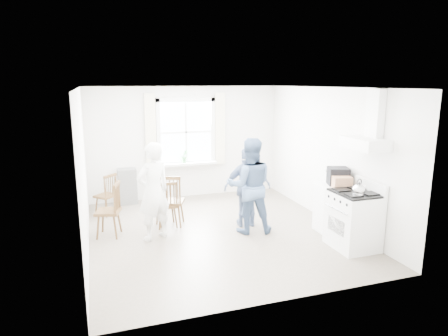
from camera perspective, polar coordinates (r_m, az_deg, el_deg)
room_shell at (r=7.04m, az=-0.88°, el=0.78°), size 4.62×5.12×2.64m
window_assembly at (r=9.35m, az=-5.41°, el=4.58°), size 1.88×0.24×1.70m
range_hood at (r=6.72m, az=19.92°, el=4.69°), size 0.45×0.76×0.94m
shelf_unit at (r=9.23m, az=-13.61°, el=-2.54°), size 0.40×0.30×0.80m
gas_stove at (r=6.94m, az=18.02°, el=-7.00°), size 0.68×0.76×1.12m
kettle at (r=6.58m, az=18.69°, el=-2.98°), size 0.19×0.19×0.27m
low_cabinet at (r=7.53m, az=15.29°, el=-5.59°), size 0.50×0.55×0.90m
stereo_stack at (r=7.37m, az=15.98°, el=-1.13°), size 0.43×0.41×0.31m
cardboard_box at (r=7.17m, az=16.48°, el=-1.98°), size 0.36×0.30×0.20m
windsor_chair_a at (r=8.50m, az=-16.17°, el=-3.03°), size 0.51×0.51×0.87m
windsor_chair_b at (r=7.51m, az=-8.15°, el=-4.50°), size 0.38×0.38×0.91m
windsor_chair_c at (r=7.31m, az=-15.50°, el=-4.88°), size 0.51×0.52×0.99m
person_left at (r=6.95m, az=-10.05°, el=-3.33°), size 0.83×0.83×1.71m
person_mid at (r=7.19m, az=3.70°, el=-2.55°), size 1.02×1.02×1.73m
person_right at (r=7.51m, az=3.37°, el=-2.79°), size 1.03×1.03×1.51m
potted_plant at (r=9.32m, az=-5.65°, el=1.69°), size 0.17×0.17×0.30m
windsor_chair_d at (r=7.54m, az=-7.62°, el=-3.90°), size 0.55×0.54×1.01m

